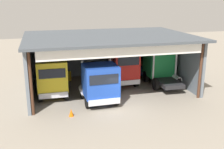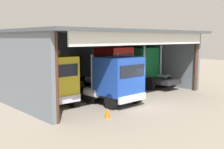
# 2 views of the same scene
# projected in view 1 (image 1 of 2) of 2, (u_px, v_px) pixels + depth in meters

# --- Properties ---
(ground_plane) EXTENTS (80.00, 80.00, 0.00)m
(ground_plane) POSITION_uv_depth(u_px,v_px,m) (123.00, 106.00, 21.34)
(ground_plane) COLOR gray
(ground_plane) RESTS_ON ground
(workshop_shed) EXTENTS (14.65, 10.28, 5.03)m
(workshop_shed) POSITION_uv_depth(u_px,v_px,m) (106.00, 50.00, 25.42)
(workshop_shed) COLOR slate
(workshop_shed) RESTS_ON ground
(truck_yellow_yard_outside) EXTENTS (2.60, 4.95, 3.66)m
(truck_yellow_yard_outside) POSITION_uv_depth(u_px,v_px,m) (52.00, 78.00, 22.72)
(truck_yellow_yard_outside) COLOR yellow
(truck_yellow_yard_outside) RESTS_ON ground
(truck_blue_center_right_bay) EXTENTS (2.79, 4.68, 3.37)m
(truck_blue_center_right_bay) POSITION_uv_depth(u_px,v_px,m) (99.00, 83.00, 21.52)
(truck_blue_center_right_bay) COLOR #1E47B7
(truck_blue_center_right_bay) RESTS_ON ground
(truck_red_right_bay) EXTENTS (2.63, 5.07, 3.69)m
(truck_red_right_bay) POSITION_uv_depth(u_px,v_px,m) (123.00, 66.00, 25.92)
(truck_red_right_bay) COLOR red
(truck_red_right_bay) RESTS_ON ground
(truck_green_left_bay) EXTENTS (2.71, 5.42, 3.75)m
(truck_green_left_bay) POSITION_uv_depth(u_px,v_px,m) (160.00, 65.00, 26.44)
(truck_green_left_bay) COLOR #197F3D
(truck_green_left_bay) RESTS_ON ground
(oil_drum) EXTENTS (0.58, 0.58, 0.94)m
(oil_drum) POSITION_uv_depth(u_px,v_px,m) (68.00, 76.00, 27.78)
(oil_drum) COLOR gold
(oil_drum) RESTS_ON ground
(tool_cart) EXTENTS (0.90, 0.60, 1.00)m
(tool_cart) POSITION_uv_depth(u_px,v_px,m) (143.00, 71.00, 29.72)
(tool_cart) COLOR #1E59A5
(tool_cart) RESTS_ON ground
(traffic_cone) EXTENTS (0.36, 0.36, 0.56)m
(traffic_cone) POSITION_uv_depth(u_px,v_px,m) (71.00, 113.00, 19.45)
(traffic_cone) COLOR orange
(traffic_cone) RESTS_ON ground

